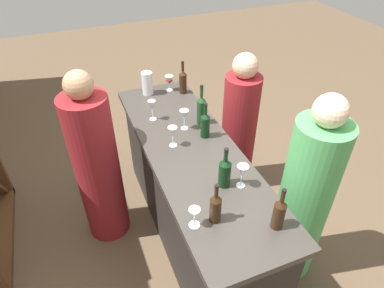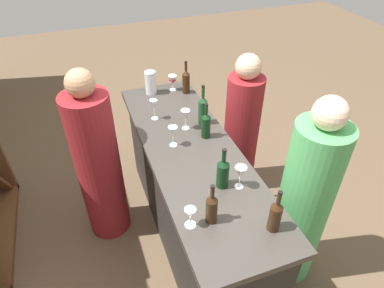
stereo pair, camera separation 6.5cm
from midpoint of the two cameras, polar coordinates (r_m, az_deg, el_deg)
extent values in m
plane|color=brown|center=(3.19, 0.60, -14.70)|extent=(12.00, 12.00, 0.00)
cube|color=#2A2723|center=(2.84, 0.66, -9.01)|extent=(2.04, 0.58, 0.92)
cube|color=#3D3833|center=(2.51, 0.74, -1.36)|extent=(2.12, 0.66, 0.05)
cylinder|color=#331E0F|center=(1.98, 14.69, -12.01)|extent=(0.07, 0.07, 0.17)
cone|color=#331E0F|center=(1.90, 15.19, -9.96)|extent=(0.07, 0.07, 0.03)
cylinder|color=#331E0F|center=(1.86, 15.45, -8.84)|extent=(0.02, 0.02, 0.07)
cylinder|color=black|center=(1.83, 15.67, -7.92)|extent=(0.03, 0.03, 0.01)
cylinder|color=#331E0F|center=(1.96, 4.27, -11.15)|extent=(0.07, 0.07, 0.17)
cone|color=#331E0F|center=(1.89, 4.41, -9.17)|extent=(0.07, 0.07, 0.03)
cylinder|color=#331E0F|center=(1.85, 4.48, -8.09)|extent=(0.02, 0.02, 0.07)
cylinder|color=black|center=(1.82, 4.54, -7.20)|extent=(0.03, 0.03, 0.01)
cylinder|color=black|center=(2.16, 6.04, -5.27)|extent=(0.08, 0.08, 0.18)
cone|color=black|center=(2.09, 6.23, -3.16)|extent=(0.08, 0.08, 0.03)
cylinder|color=black|center=(2.06, 6.33, -2.01)|extent=(0.03, 0.03, 0.07)
cylinder|color=black|center=(2.03, 6.41, -1.08)|extent=(0.03, 0.03, 0.01)
cylinder|color=black|center=(2.58, 3.07, 2.84)|extent=(0.07, 0.07, 0.17)
cone|color=black|center=(2.52, 3.15, 4.79)|extent=(0.07, 0.07, 0.03)
cylinder|color=black|center=(2.49, 3.19, 5.82)|extent=(0.02, 0.02, 0.07)
cylinder|color=black|center=(2.47, 3.22, 6.66)|extent=(0.03, 0.03, 0.01)
cylinder|color=#193D1E|center=(2.72, 2.49, 5.36)|extent=(0.07, 0.07, 0.20)
cone|color=#193D1E|center=(2.66, 2.56, 7.57)|extent=(0.07, 0.07, 0.04)
cylinder|color=#193D1E|center=(2.63, 2.60, 8.75)|extent=(0.03, 0.03, 0.09)
cylinder|color=black|center=(2.61, 2.63, 9.68)|extent=(0.03, 0.03, 0.01)
cylinder|color=#331E0F|center=(3.17, -0.41, 10.15)|extent=(0.07, 0.07, 0.18)
cone|color=#331E0F|center=(3.12, -0.42, 11.95)|extent=(0.07, 0.07, 0.04)
cylinder|color=#331E0F|center=(3.10, -0.43, 12.89)|extent=(0.02, 0.02, 0.08)
cylinder|color=black|center=(3.08, -0.43, 13.64)|extent=(0.03, 0.03, 0.01)
cylinder|color=white|center=(2.23, 8.73, -7.08)|extent=(0.06, 0.06, 0.00)
cylinder|color=white|center=(2.20, 8.83, -6.31)|extent=(0.01, 0.01, 0.08)
cone|color=white|center=(2.15, 9.03, -4.74)|extent=(0.08, 0.08, 0.08)
cylinder|color=white|center=(3.26, -2.67, 9.14)|extent=(0.06, 0.06, 0.00)
cylinder|color=white|center=(3.24, -2.69, 9.70)|extent=(0.01, 0.01, 0.07)
cone|color=white|center=(3.21, -2.73, 10.84)|extent=(0.08, 0.08, 0.08)
cone|color=maroon|center=(3.22, -2.72, 10.46)|extent=(0.07, 0.07, 0.03)
cylinder|color=white|center=(2.71, -0.40, 2.71)|extent=(0.06, 0.06, 0.00)
cylinder|color=white|center=(2.69, -0.40, 3.42)|extent=(0.01, 0.01, 0.08)
cone|color=white|center=(2.64, -0.41, 4.89)|extent=(0.07, 0.07, 0.09)
cylinder|color=white|center=(2.54, -2.42, -0.15)|extent=(0.06, 0.06, 0.00)
cylinder|color=white|center=(2.51, -2.44, 0.53)|extent=(0.01, 0.01, 0.07)
cone|color=white|center=(2.47, -2.49, 2.02)|extent=(0.07, 0.07, 0.09)
cylinder|color=white|center=(2.84, -5.64, 4.32)|extent=(0.06, 0.06, 0.00)
cylinder|color=white|center=(2.82, -5.70, 5.06)|extent=(0.01, 0.01, 0.08)
cone|color=white|center=(2.77, -5.81, 6.56)|extent=(0.06, 0.06, 0.09)
cylinder|color=white|center=(1.99, 0.67, -13.49)|extent=(0.07, 0.07, 0.00)
cylinder|color=white|center=(1.97, 0.68, -12.86)|extent=(0.01, 0.01, 0.06)
cone|color=white|center=(1.92, 0.69, -11.63)|extent=(0.07, 0.07, 0.07)
cylinder|color=silver|center=(3.18, -6.41, 10.25)|extent=(0.10, 0.10, 0.21)
cylinder|color=maroon|center=(3.30, 8.80, 1.52)|extent=(0.42, 0.42, 1.21)
sphere|color=#D8AD8C|center=(2.94, 10.12, 12.72)|extent=(0.22, 0.22, 0.22)
cylinder|color=#4CA559|center=(2.58, 18.84, -10.08)|extent=(0.38, 0.38, 1.39)
sphere|color=beige|center=(2.10, 23.11, 4.78)|extent=(0.21, 0.21, 0.21)
cylinder|color=maroon|center=(2.85, -14.75, -4.15)|extent=(0.40, 0.40, 1.37)
sphere|color=tan|center=(2.42, -17.65, 9.74)|extent=(0.21, 0.21, 0.21)
camera|label=1|loc=(0.03, -89.25, 0.58)|focal=31.63mm
camera|label=2|loc=(0.03, 90.75, -0.58)|focal=31.63mm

